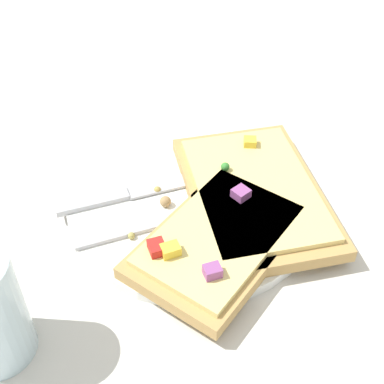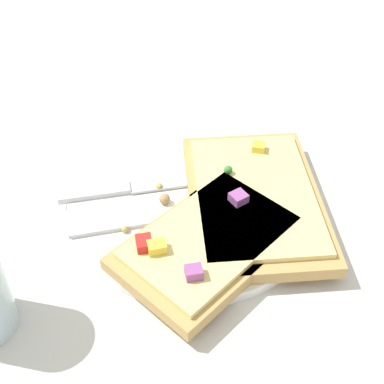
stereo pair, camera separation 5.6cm
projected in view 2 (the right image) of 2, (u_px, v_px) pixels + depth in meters
The scene contains 7 objects.
ground_plane at pixel (192, 207), 0.58m from camera, with size 4.00×4.00×0.00m, color beige.
plate at pixel (192, 203), 0.58m from camera, with size 0.27×0.27×0.01m.
fork at pixel (183, 215), 0.55m from camera, with size 0.21×0.07×0.01m.
knife at pixel (138, 187), 0.58m from camera, with size 0.20×0.07×0.01m.
pizza_slice_main at pixel (254, 198), 0.56m from camera, with size 0.20×0.24×0.03m.
pizza_slice_corner at pixel (209, 242), 0.51m from camera, with size 0.21×0.17×0.03m.
crumb_scatter at pixel (158, 201), 0.56m from camera, with size 0.06×0.05×0.01m.
Camera 2 is at (-0.18, -0.37, 0.41)m, focal length 50.00 mm.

